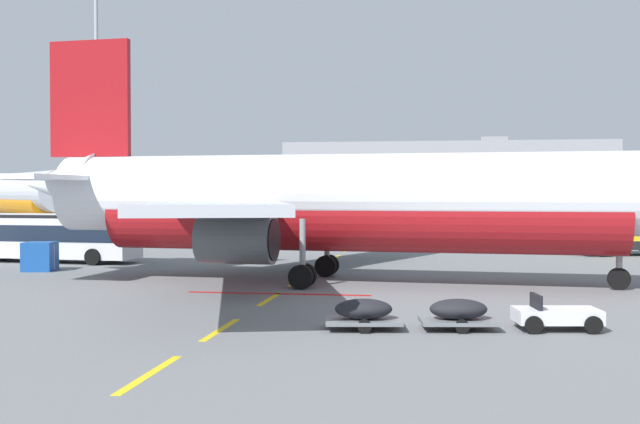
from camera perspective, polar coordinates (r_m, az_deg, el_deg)
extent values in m
cube|color=yellow|center=(19.19, -12.51, -11.64)|extent=(0.24, 4.00, 0.01)
cube|color=yellow|center=(24.80, -7.36, -8.63)|extent=(0.24, 4.00, 0.01)
cube|color=yellow|center=(31.60, -3.74, -6.44)|extent=(0.24, 4.00, 0.01)
cube|color=yellow|center=(37.60, -1.68, -5.17)|extent=(0.24, 4.00, 0.01)
cube|color=yellow|center=(44.18, -0.09, -4.18)|extent=(0.24, 4.00, 0.01)
cube|color=yellow|center=(51.33, 1.17, -3.40)|extent=(0.24, 4.00, 0.01)
cube|color=yellow|center=(58.27, 2.09, -2.82)|extent=(0.24, 4.00, 0.01)
cube|color=yellow|center=(64.96, 2.80, -2.38)|extent=(0.24, 4.00, 0.01)
cube|color=yellow|center=(72.00, 3.39, -2.01)|extent=(0.24, 4.00, 0.01)
cube|color=yellow|center=(77.95, 3.81, -1.74)|extent=(0.24, 4.00, 0.01)
cube|color=yellow|center=(85.19, 4.24, -1.47)|extent=(0.24, 4.00, 0.01)
cube|color=yellow|center=(90.91, 4.53, -1.29)|extent=(0.24, 4.00, 0.01)
cube|color=yellow|center=(96.41, 4.78, -1.14)|extent=(0.24, 4.00, 0.01)
cube|color=#B21414|center=(33.16, -3.13, -6.07)|extent=(8.00, 0.40, 0.01)
cylinder|color=white|center=(36.82, 2.71, 1.39)|extent=(30.29, 5.87, 3.80)
cylinder|color=maroon|center=(36.84, 2.70, -0.24)|extent=(24.68, 5.18, 3.50)
cone|color=white|center=(42.52, -18.69, 1.96)|extent=(4.41, 3.51, 3.23)
cube|color=maroon|center=(41.91, -16.68, 8.05)|extent=(4.41, 0.66, 6.00)
cube|color=white|center=(44.77, -15.41, 2.32)|extent=(3.64, 6.61, 0.24)
cube|color=white|center=(39.25, -19.83, 2.41)|extent=(3.64, 6.61, 0.24)
cube|color=#B7BCC6|center=(45.96, -0.32, 0.81)|extent=(11.12, 17.51, 0.36)
cube|color=#B7BCC6|center=(29.65, -7.80, 0.44)|extent=(9.12, 17.66, 0.36)
cylinder|color=#4C4F54|center=(43.12, -1.42, -1.16)|extent=(3.34, 2.32, 2.10)
cylinder|color=black|center=(42.75, 0.66, -1.19)|extent=(0.24, 1.79, 1.79)
cylinder|color=#4C4F54|center=(32.58, -6.18, -2.02)|extent=(3.34, 2.32, 2.10)
cylinder|color=black|center=(32.10, -3.48, -2.06)|extent=(0.24, 1.79, 1.79)
cylinder|color=gray|center=(36.74, 21.31, -2.57)|extent=(0.28, 0.28, 2.67)
cylinder|color=black|center=(36.86, 21.29, -4.64)|extent=(1.01, 0.35, 0.99)
cylinder|color=gray|center=(39.84, 0.52, -2.13)|extent=(0.28, 0.28, 2.61)
cylinder|color=black|center=(40.28, 0.63, -3.95)|extent=(1.12, 0.43, 1.10)
cylinder|color=black|center=(39.60, 0.42, -4.04)|extent=(1.12, 0.43, 1.10)
cylinder|color=gray|center=(34.79, -1.30, -2.65)|extent=(0.28, 0.28, 2.61)
cylinder|color=black|center=(35.24, -1.16, -4.72)|extent=(1.12, 0.43, 1.10)
cylinder|color=black|center=(34.57, -1.44, -4.85)|extent=(1.12, 0.43, 1.10)
cylinder|color=silver|center=(88.13, -21.50, 1.42)|extent=(24.36, 25.28, 3.94)
cylinder|color=orange|center=(88.14, -21.50, 0.72)|extent=(20.13, 20.87, 3.62)
cone|color=silver|center=(73.05, -18.69, 1.46)|extent=(5.29, 5.29, 3.86)
cube|color=#192333|center=(74.10, -18.93, 1.99)|extent=(3.28, 3.24, 0.62)
cube|color=silver|center=(103.71, -21.66, 1.84)|extent=(7.09, 6.97, 0.25)
cube|color=#B7BCC6|center=(94.47, -16.87, 1.16)|extent=(18.09, 11.79, 0.37)
cylinder|color=#4C4F54|center=(93.73, -18.70, 0.22)|extent=(3.86, 3.90, 2.18)
cylinder|color=black|center=(92.14, -18.42, 0.20)|extent=(1.42, 1.37, 1.85)
cylinder|color=gray|center=(76.23, -19.35, -0.47)|extent=(0.29, 0.29, 2.76)
cylinder|color=black|center=(76.28, -19.34, -1.51)|extent=(0.92, 0.94, 1.03)
cylinder|color=gray|center=(90.82, -20.13, -0.17)|extent=(0.29, 0.29, 2.70)
cylinder|color=black|center=(90.96, -19.91, -1.01)|extent=(1.05, 1.07, 1.14)
cylinder|color=black|center=(90.78, -20.35, -1.02)|extent=(1.05, 1.07, 1.14)
cylinder|color=silver|center=(110.25, 19.20, 0.89)|extent=(18.83, 19.24, 3.02)
cylinder|color=#0F604C|center=(110.26, 19.19, 0.45)|extent=(15.56, 15.88, 2.78)
cone|color=silver|center=(117.95, 14.24, 1.14)|extent=(4.16, 4.18, 2.57)
cube|color=#0F604C|center=(117.09, 14.77, 2.85)|extent=(2.64, 2.70, 4.76)
cube|color=silver|center=(119.36, 15.34, 1.24)|extent=(5.42, 5.37, 0.19)
cube|color=silver|center=(115.47, 13.74, 1.25)|extent=(5.42, 5.37, 0.19)
cube|color=#B7BCC6|center=(117.59, 19.85, 0.73)|extent=(13.85, 9.14, 0.29)
cube|color=#B7BCC6|center=(106.79, 15.71, 0.69)|extent=(9.44, 13.78, 0.29)
cylinder|color=#4C4F54|center=(115.73, 19.12, 0.15)|extent=(2.97, 2.98, 1.67)
cylinder|color=black|center=(115.00, 19.64, 0.14)|extent=(1.08, 1.06, 1.42)
cylinder|color=#4C4F54|center=(108.74, 16.45, 0.10)|extent=(2.97, 2.98, 1.67)
cylinder|color=black|center=(107.96, 16.98, 0.08)|extent=(1.08, 1.06, 1.42)
cylinder|color=gray|center=(112.89, 19.14, -0.09)|extent=(0.22, 0.22, 2.07)
cylinder|color=black|center=(113.15, 19.22, -0.61)|extent=(0.81, 0.82, 0.87)
cylinder|color=black|center=(112.69, 19.05, -0.62)|extent=(0.81, 0.82, 0.87)
cylinder|color=gray|center=(109.55, 17.89, -0.12)|extent=(0.22, 0.22, 2.07)
cylinder|color=black|center=(109.81, 17.97, -0.66)|extent=(0.81, 0.82, 0.87)
cylinder|color=black|center=(109.36, 17.79, -0.67)|extent=(0.81, 0.82, 0.87)
cube|color=silver|center=(51.03, -19.71, -1.66)|extent=(12.18, 3.65, 2.70)
cube|color=#192333|center=(51.02, -19.71, -1.43)|extent=(11.22, 3.61, 1.00)
cube|color=black|center=(50.98, -19.72, -0.28)|extent=(12.20, 3.67, 0.20)
cylinder|color=black|center=(50.18, -14.94, -2.99)|extent=(1.02, 0.40, 1.00)
cylinder|color=black|center=(47.83, -16.48, -3.22)|extent=(1.02, 0.40, 1.00)
cylinder|color=black|center=(54.24, -22.11, -2.72)|extent=(1.02, 0.40, 1.00)
cube|color=black|center=(57.36, 21.70, -2.25)|extent=(7.40, 4.34, 0.60)
cube|color=yellow|center=(56.81, 20.85, -0.92)|extent=(5.25, 3.69, 2.10)
cylinder|color=black|center=(57.36, 19.15, -2.49)|extent=(1.00, 0.55, 0.96)
cylinder|color=black|center=(55.25, 20.30, -2.65)|extent=(1.00, 0.55, 0.96)
cube|color=silver|center=(25.57, 17.14, -7.34)|extent=(2.78, 1.76, 0.44)
cube|color=black|center=(25.33, 15.73, -6.50)|extent=(0.28, 1.13, 0.56)
cylinder|color=black|center=(26.53, 18.60, -7.43)|extent=(0.58, 0.26, 0.56)
cylinder|color=black|center=(25.22, 19.60, -7.90)|extent=(0.58, 0.26, 0.56)
cylinder|color=black|center=(26.02, 14.76, -7.57)|extent=(0.58, 0.26, 0.56)
cylinder|color=black|center=(24.69, 15.57, -8.07)|extent=(0.58, 0.26, 0.56)
cube|color=slate|center=(24.89, 10.22, -7.96)|extent=(2.59, 1.83, 0.12)
ellipsoid|color=black|center=(24.83, 10.23, -7.09)|extent=(1.98, 1.45, 0.64)
cylinder|color=black|center=(25.56, 9.96, -7.85)|extent=(0.46, 0.20, 0.44)
cylinder|color=black|center=(24.25, 10.49, -8.36)|extent=(0.46, 0.20, 0.44)
cube|color=slate|center=(24.57, 3.24, -8.06)|extent=(2.59, 1.83, 0.12)
ellipsoid|color=black|center=(24.51, 3.24, -7.19)|extent=(1.98, 1.45, 0.64)
cylinder|color=black|center=(25.24, 3.17, -7.94)|extent=(0.46, 0.20, 0.44)
cylinder|color=black|center=(23.92, 3.32, -8.47)|extent=(0.46, 0.20, 0.44)
cube|color=#194C9E|center=(45.34, -20.06, -3.12)|extent=(1.82, 1.79, 1.60)
cube|color=silver|center=(45.34, -20.06, -3.12)|extent=(1.61, 0.29, 1.36)
cylinder|color=slate|center=(78.21, -16.17, -1.57)|extent=(0.70, 0.70, 0.60)
cylinder|color=#9EA0A5|center=(78.52, -16.23, 7.28)|extent=(0.36, 0.36, 24.80)
cube|color=gray|center=(181.40, 9.34, 2.51)|extent=(72.19, 27.49, 15.52)
cube|color=#192333|center=(167.61, 9.38, 2.86)|extent=(66.41, 0.12, 5.59)
cube|color=gray|center=(182.18, 12.77, 5.18)|extent=(6.00, 5.00, 1.60)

